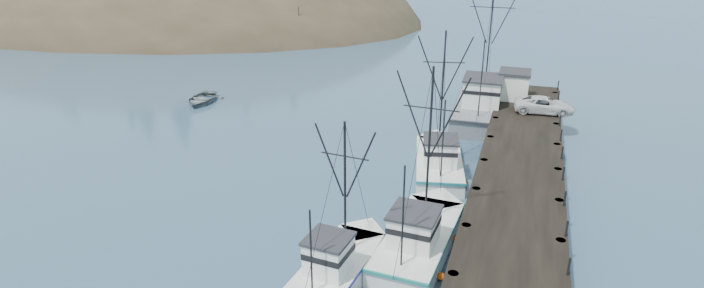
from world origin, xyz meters
name	(u,v)px	position (x,y,z in m)	size (l,w,h in m)	color
ground	(245,275)	(0.00, 0.00, 0.00)	(400.00, 400.00, 0.00)	#2D4964
pier	(520,168)	(14.00, 16.00, 1.69)	(6.00, 44.00, 2.00)	black
headland	(120,32)	(-74.95, 78.61, -4.55)	(134.80, 78.00, 51.00)	#382D1E
moored_sailboats	(262,35)	(-30.50, 62.04, 0.33)	(20.28, 12.56, 6.35)	silver
trawler_near	(420,236)	(8.74, 5.86, 0.82)	(4.24, 11.24, 11.37)	silver
trawler_mid	(339,265)	(5.13, 1.45, 0.82)	(3.75, 9.13, 9.31)	silver
trawler_far	(439,160)	(7.80, 17.47, 0.82)	(5.37, 11.04, 11.26)	silver
work_vessel	(483,104)	(9.67, 32.27, 1.23)	(5.35, 16.78, 13.89)	slate
pier_shed	(514,84)	(12.52, 32.56, 3.42)	(3.00, 3.20, 2.80)	silver
pickup_truck	(544,105)	(15.50, 28.75, 2.75)	(2.48, 5.37, 1.49)	silver
motorboat	(202,102)	(-19.99, 26.87, 0.00)	(3.85, 5.39, 1.12)	slate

